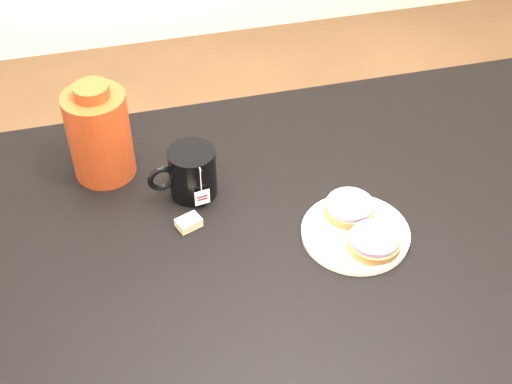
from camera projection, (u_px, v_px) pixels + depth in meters
table at (305, 260)px, 1.40m from camera, size 1.40×0.90×0.75m
plate at (355, 232)px, 1.33m from camera, size 0.20×0.20×0.02m
bagel_back at (350, 208)px, 1.36m from camera, size 0.11×0.11×0.03m
bagel_front at (374, 242)px, 1.29m from camera, size 0.14×0.14×0.03m
mug at (191, 172)px, 1.39m from camera, size 0.14×0.11×0.10m
teabag_pouch at (189, 223)px, 1.35m from camera, size 0.05×0.05×0.02m
bagel_package at (99, 134)px, 1.41m from camera, size 0.14×0.14×0.21m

